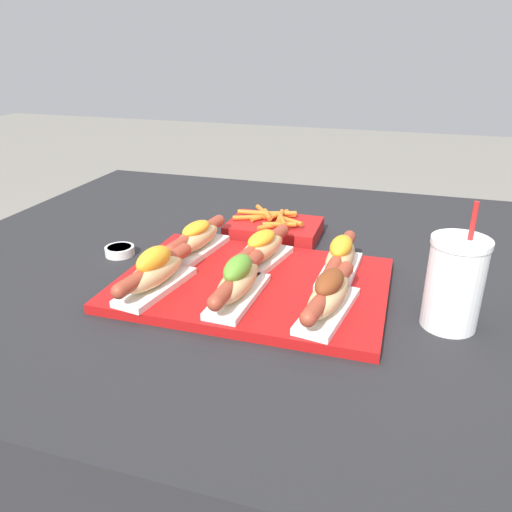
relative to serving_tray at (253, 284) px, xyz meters
The scene contains 12 objects.
ground_plane 0.72m from the serving_tray, 97.18° to the left, with size 12.00×12.00×0.00m, color gray.
patio_table 0.38m from the serving_tray, 97.18° to the left, with size 1.45×1.20×0.70m.
serving_tray is the anchor object (origin of this frame).
hot_dog_0 0.18m from the serving_tray, 150.08° to the right, with size 0.09×0.21×0.08m.
hot_dog_1 0.09m from the serving_tray, 91.41° to the right, with size 0.07×0.22×0.08m.
hot_dog_2 0.18m from the serving_tray, 28.22° to the right, with size 0.09×0.21×0.07m.
hot_dog_3 0.18m from the serving_tray, 149.63° to the left, with size 0.08×0.22×0.07m.
hot_dog_4 0.08m from the serving_tray, 93.41° to the left, with size 0.09×0.21×0.07m.
hot_dog_5 0.17m from the serving_tray, 25.86° to the left, with size 0.07×0.22×0.07m.
sauce_bowl 0.33m from the serving_tray, 168.51° to the left, with size 0.06×0.06×0.02m.
drink_cup 0.35m from the serving_tray, ahead, with size 0.09×0.09×0.21m.
fries_basket 0.28m from the serving_tray, 96.94° to the left, with size 0.21×0.15×0.06m.
Camera 1 is at (0.27, -0.94, 1.13)m, focal length 35.00 mm.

